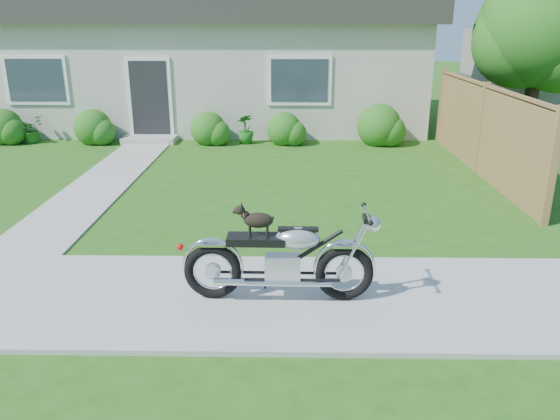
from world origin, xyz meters
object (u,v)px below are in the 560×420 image
Objects in this scene: tree_far at (546,25)px; motorcycle_with_dog at (282,259)px; potted_plant_left at (31,129)px; fence at (482,129)px; house at (218,52)px; potted_plant_right at (246,129)px; tree_near at (548,33)px.

motorcycle_with_dog is (-6.70, -9.35, -2.45)m from tree_far.
tree_far reaches higher than potted_plant_left.
fence is at bearing 55.38° from motorcycle_with_dog.
house is 2.70× the size of tree_far.
tree_far reaches higher than potted_plant_right.
tree_near is 10.45m from motorcycle_with_dog.
tree_far is 11.76m from motorcycle_with_dog.
tree_near is at bearing 53.13° from motorcycle_with_dog.
potted_plant_left is at bearing 165.62° from fence.
motorcycle_with_dog is at bearing -51.83° from potted_plant_left.
tree_near is 1.36m from tree_far.
potted_plant_left is at bearing -143.28° from house.
motorcycle_with_dog is at bearing -125.29° from fence.
house reaches higher than tree_near.
potted_plant_right is (-7.78, -0.71, -2.61)m from tree_far.
house is at bearing 36.72° from potted_plant_left.
potted_plant_left is 10.99m from motorcycle_with_dog.
tree_far is at bearing 69.23° from tree_near.
potted_plant_left is at bearing -176.97° from tree_far.
tree_far is 6.03× the size of potted_plant_right.
fence is 11.29m from potted_plant_left.
house is 17.53× the size of potted_plant_left.
potted_plant_right is (-5.21, 2.80, -0.55)m from fence.
tree_far reaches higher than tree_near.
motorcycle_with_dog reaches higher than potted_plant_right.
tree_near is 5.66× the size of potted_plant_right.
tree_near is at bearing -2.41° from potted_plant_left.
tree_far is 8.23m from potted_plant_right.
motorcycle_with_dog is (2.17, -12.08, -1.61)m from house.
house is 9.31m from tree_near.
house is 12.38m from motorcycle_with_dog.
fence is at bearing -126.11° from tree_far.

